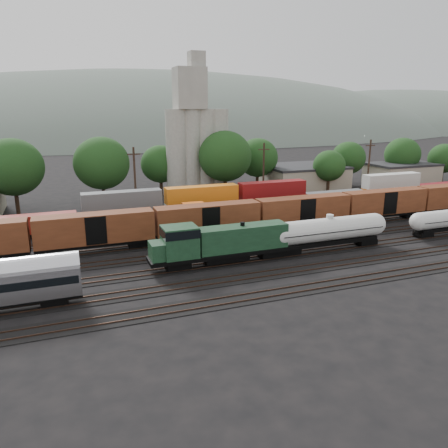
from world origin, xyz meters
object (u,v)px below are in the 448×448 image
object	(u,v)px
green_locomotive	(217,243)
tank_car_a	(329,231)
orange_locomotive	(220,214)
grain_silo	(197,143)

from	to	relation	value
green_locomotive	tank_car_a	xyz separation A→B (m)	(15.63, -0.00, -0.08)
green_locomotive	orange_locomotive	distance (m)	16.08
tank_car_a	orange_locomotive	xyz separation A→B (m)	(-9.85, 15.00, -0.38)
green_locomotive	orange_locomotive	xyz separation A→B (m)	(5.78, 15.00, -0.45)
orange_locomotive	grain_silo	distance (m)	27.84
tank_car_a	green_locomotive	bearing A→B (deg)	180.00
tank_car_a	grain_silo	bearing A→B (deg)	97.53
tank_car_a	orange_locomotive	world-z (taller)	tank_car_a
tank_car_a	grain_silo	world-z (taller)	grain_silo
green_locomotive	grain_silo	world-z (taller)	grain_silo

